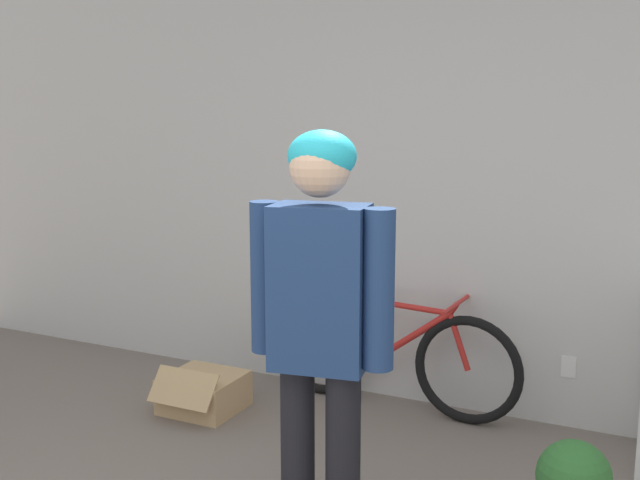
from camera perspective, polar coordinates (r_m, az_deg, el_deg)
wall_back at (r=4.34m, az=11.94°, el=3.69°), size 8.00×0.07×2.60m
person at (r=2.76m, az=0.01°, el=-5.44°), size 0.57×0.28×1.69m
bicycle at (r=4.48m, az=5.27°, el=-8.60°), size 1.59×0.46×0.70m
cardboard_box at (r=4.56m, az=-8.87°, el=-11.39°), size 0.43×0.48×0.29m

